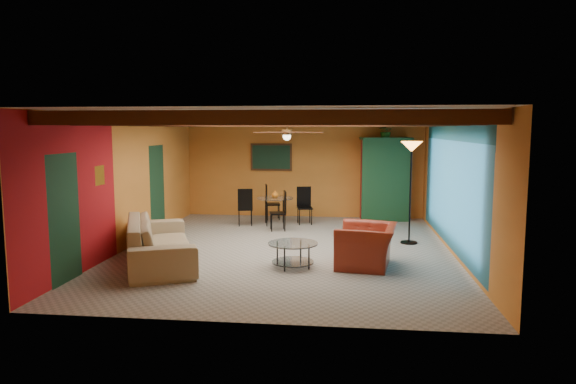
# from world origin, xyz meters

# --- Properties ---
(room) EXTENTS (6.52, 8.01, 2.71)m
(room) POSITION_xyz_m (0.00, 0.11, 2.36)
(room) COLOR gray
(room) RESTS_ON ground
(sofa) EXTENTS (2.08, 2.99, 0.81)m
(sofa) POSITION_xyz_m (-2.17, -1.31, 0.41)
(sofa) COLOR #958060
(sofa) RESTS_ON ground
(armchair) EXTENTS (1.16, 1.28, 0.74)m
(armchair) POSITION_xyz_m (1.55, -1.10, 0.37)
(armchair) COLOR maroon
(armchair) RESTS_ON ground
(coffee_table) EXTENTS (1.16, 1.16, 0.45)m
(coffee_table) POSITION_xyz_m (0.26, -1.32, 0.22)
(coffee_table) COLOR silver
(coffee_table) RESTS_ON ground
(dining_table) EXTENTS (2.20, 2.20, 0.96)m
(dining_table) POSITION_xyz_m (-0.61, 2.68, 0.48)
(dining_table) COLOR silver
(dining_table) RESTS_ON ground
(armoire) EXTENTS (1.30, 0.78, 2.14)m
(armoire) POSITION_xyz_m (2.20, 3.70, 1.07)
(armoire) COLOR maroon
(armoire) RESTS_ON ground
(floor_lamp) EXTENTS (0.55, 0.55, 2.18)m
(floor_lamp) POSITION_xyz_m (2.52, 0.87, 1.09)
(floor_lamp) COLOR black
(floor_lamp) RESTS_ON ground
(ceiling_fan) EXTENTS (1.50, 1.50, 0.44)m
(ceiling_fan) POSITION_xyz_m (0.00, 0.00, 2.36)
(ceiling_fan) COLOR #472614
(ceiling_fan) RESTS_ON ceiling
(painting) EXTENTS (1.05, 0.03, 0.65)m
(painting) POSITION_xyz_m (-0.90, 3.96, 1.65)
(painting) COLOR black
(painting) RESTS_ON wall_back
(potted_plant) EXTENTS (0.48, 0.43, 0.48)m
(potted_plant) POSITION_xyz_m (2.20, 3.70, 2.38)
(potted_plant) COLOR #26661E
(potted_plant) RESTS_ON armoire
(vase) EXTENTS (0.23, 0.23, 0.19)m
(vase) POSITION_xyz_m (-0.61, 2.68, 1.05)
(vase) COLOR orange
(vase) RESTS_ON dining_table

